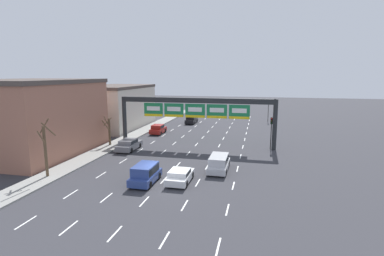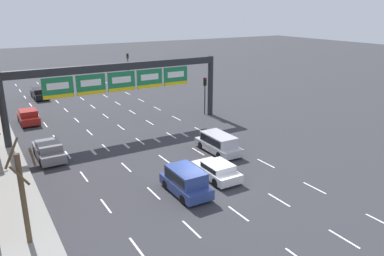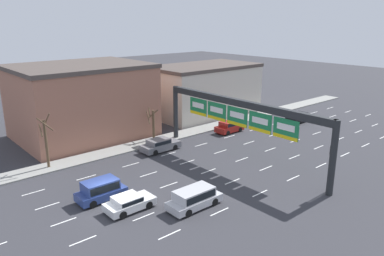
% 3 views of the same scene
% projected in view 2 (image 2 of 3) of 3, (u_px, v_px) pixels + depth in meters
% --- Properties ---
extents(ground_plane, '(220.00, 220.00, 0.00)m').
position_uv_depth(ground_plane, '(203.00, 188.00, 25.91)').
color(ground_plane, '#333338').
extents(sidewalk_left, '(2.80, 110.00, 0.15)m').
position_uv_depth(sidewalk_left, '(28.00, 235.00, 20.38)').
color(sidewalk_left, gray).
rests_on(sidewalk_left, ground_plane).
extents(lane_dashes, '(13.32, 67.00, 0.01)m').
position_uv_depth(lane_dashes, '(130.00, 134.00, 36.95)').
color(lane_dashes, white).
rests_on(lane_dashes, ground_plane).
extents(sign_gantry, '(22.00, 0.70, 6.75)m').
position_uv_depth(sign_gantry, '(120.00, 78.00, 36.80)').
color(sign_gantry, '#232628').
rests_on(sign_gantry, ground_plane).
extents(car_black, '(1.84, 4.68, 1.45)m').
position_uv_depth(car_black, '(40.00, 93.00, 51.18)').
color(car_black, black).
rests_on(car_black, ground_plane).
extents(car_grey, '(1.95, 4.68, 1.47)m').
position_uv_depth(car_grey, '(49.00, 150.00, 30.65)').
color(car_grey, slate).
rests_on(car_grey, ground_plane).
extents(suv_blue, '(1.95, 4.11, 1.77)m').
position_uv_depth(suv_blue, '(186.00, 180.00, 24.83)').
color(suv_blue, navy).
rests_on(suv_blue, ground_plane).
extents(suv_silver, '(1.94, 4.71, 1.62)m').
position_uv_depth(suv_silver, '(219.00, 142.00, 31.99)').
color(suv_silver, '#B7B7BC').
rests_on(suv_silver, ground_plane).
extents(car_white, '(1.95, 4.01, 1.25)m').
position_uv_depth(car_white, '(217.00, 170.00, 27.10)').
color(car_white, silver).
rests_on(car_white, ground_plane).
extents(car_red, '(1.89, 3.98, 1.55)m').
position_uv_depth(car_red, '(28.00, 116.00, 40.02)').
color(car_red, maroon).
rests_on(car_red, ground_plane).
extents(traffic_light_near_gantry, '(0.30, 0.35, 4.59)m').
position_uv_depth(traffic_light_near_gantry, '(128.00, 61.00, 62.90)').
color(traffic_light_near_gantry, black).
rests_on(traffic_light_near_gantry, ground_plane).
extents(traffic_light_mid_block, '(0.30, 0.35, 4.29)m').
position_uv_depth(traffic_light_mid_block, '(205.00, 88.00, 42.92)').
color(traffic_light_mid_block, black).
rests_on(traffic_light_mid_block, ground_plane).
extents(tree_bare_closest, '(1.54, 1.53, 5.64)m').
position_uv_depth(tree_bare_closest, '(23.00, 193.00, 18.81)').
color(tree_bare_closest, brown).
rests_on(tree_bare_closest, sidewalk_left).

